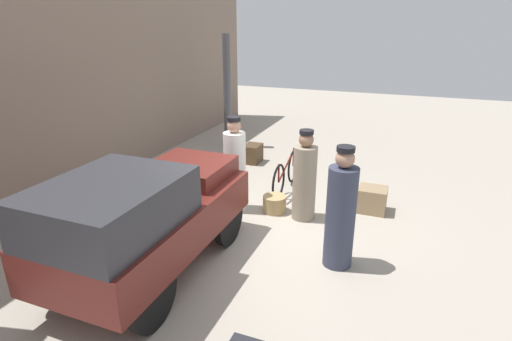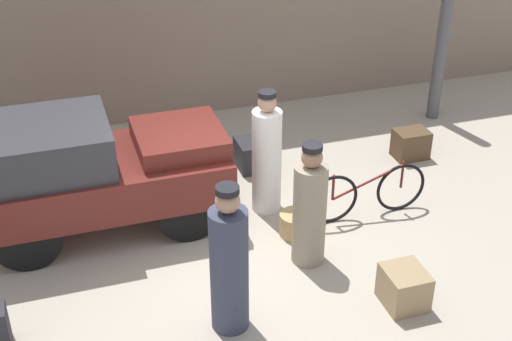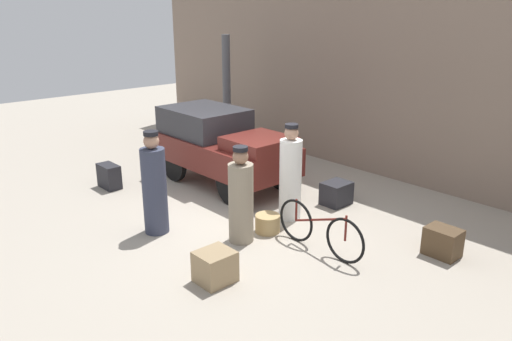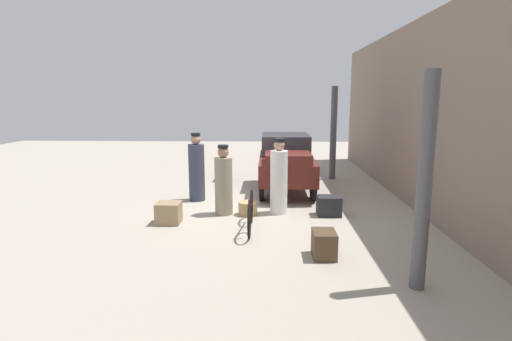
{
  "view_description": "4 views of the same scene",
  "coord_description": "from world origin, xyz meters",
  "px_view_note": "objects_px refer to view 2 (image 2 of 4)",
  "views": [
    {
      "loc": [
        -5.64,
        -2.1,
        3.27
      ],
      "look_at": [
        0.2,
        0.2,
        0.95
      ],
      "focal_mm": 28.0,
      "sensor_mm": 36.0,
      "label": 1
    },
    {
      "loc": [
        -2.15,
        -7.13,
        5.4
      ],
      "look_at": [
        0.2,
        0.2,
        0.95
      ],
      "focal_mm": 50.0,
      "sensor_mm": 36.0,
      "label": 2
    },
    {
      "loc": [
        6.33,
        -5.38,
        3.69
      ],
      "look_at": [
        0.2,
        0.2,
        0.95
      ],
      "focal_mm": 35.0,
      "sensor_mm": 36.0,
      "label": 3
    },
    {
      "loc": [
        9.55,
        0.5,
        2.66
      ],
      "look_at": [
        0.2,
        0.2,
        0.95
      ],
      "focal_mm": 28.0,
      "sensor_mm": 36.0,
      "label": 4
    }
  ],
  "objects_px": {
    "truck": "(89,168)",
    "bicycle": "(367,193)",
    "suitcase_black_upright": "(404,287)",
    "trunk_wicker_pale": "(252,154)",
    "suitcase_tan_flat": "(411,144)",
    "porter_standing_middle": "(229,265)",
    "wicker_basket": "(296,224)",
    "porter_with_bicycle": "(267,157)",
    "porter_carrying_trunk": "(310,210)"
  },
  "relations": [
    {
      "from": "truck",
      "to": "wicker_basket",
      "type": "bearing_deg",
      "value": -21.53
    },
    {
      "from": "bicycle",
      "to": "suitcase_tan_flat",
      "type": "height_order",
      "value": "bicycle"
    },
    {
      "from": "suitcase_tan_flat",
      "to": "truck",
      "type": "bearing_deg",
      "value": -174.81
    },
    {
      "from": "wicker_basket",
      "to": "suitcase_black_upright",
      "type": "bearing_deg",
      "value": -67.7
    },
    {
      "from": "truck",
      "to": "suitcase_tan_flat",
      "type": "relative_size",
      "value": 6.27
    },
    {
      "from": "bicycle",
      "to": "porter_standing_middle",
      "type": "xyz_separation_m",
      "value": [
        -2.35,
        -1.51,
        0.44
      ]
    },
    {
      "from": "suitcase_black_upright",
      "to": "bicycle",
      "type": "bearing_deg",
      "value": 78.03
    },
    {
      "from": "porter_carrying_trunk",
      "to": "suitcase_black_upright",
      "type": "relative_size",
      "value": 3.2
    },
    {
      "from": "bicycle",
      "to": "suitcase_black_upright",
      "type": "relative_size",
      "value": 3.41
    },
    {
      "from": "bicycle",
      "to": "porter_standing_middle",
      "type": "relative_size",
      "value": 0.97
    },
    {
      "from": "porter_with_bicycle",
      "to": "porter_carrying_trunk",
      "type": "relative_size",
      "value": 1.09
    },
    {
      "from": "suitcase_black_upright",
      "to": "truck",
      "type": "bearing_deg",
      "value": 140.04
    },
    {
      "from": "suitcase_tan_flat",
      "to": "trunk_wicker_pale",
      "type": "xyz_separation_m",
      "value": [
        -2.45,
        0.44,
        -0.0
      ]
    },
    {
      "from": "porter_with_bicycle",
      "to": "trunk_wicker_pale",
      "type": "distance_m",
      "value": 1.29
    },
    {
      "from": "porter_with_bicycle",
      "to": "porter_standing_middle",
      "type": "distance_m",
      "value": 2.39
    },
    {
      "from": "truck",
      "to": "wicker_basket",
      "type": "height_order",
      "value": "truck"
    },
    {
      "from": "truck",
      "to": "bicycle",
      "type": "bearing_deg",
      "value": -13.72
    },
    {
      "from": "porter_with_bicycle",
      "to": "suitcase_black_upright",
      "type": "height_order",
      "value": "porter_with_bicycle"
    },
    {
      "from": "truck",
      "to": "porter_with_bicycle",
      "type": "distance_m",
      "value": 2.32
    },
    {
      "from": "porter_standing_middle",
      "to": "wicker_basket",
      "type": "bearing_deg",
      "value": 47.38
    },
    {
      "from": "truck",
      "to": "porter_with_bicycle",
      "type": "bearing_deg",
      "value": -6.42
    },
    {
      "from": "porter_carrying_trunk",
      "to": "suitcase_tan_flat",
      "type": "relative_size",
      "value": 3.14
    },
    {
      "from": "bicycle",
      "to": "wicker_basket",
      "type": "xyz_separation_m",
      "value": [
        -1.06,
        -0.11,
        -0.21
      ]
    },
    {
      "from": "bicycle",
      "to": "trunk_wicker_pale",
      "type": "bearing_deg",
      "value": 121.47
    },
    {
      "from": "bicycle",
      "to": "porter_with_bicycle",
      "type": "xyz_separation_m",
      "value": [
        -1.22,
        0.6,
        0.43
      ]
    },
    {
      "from": "truck",
      "to": "suitcase_black_upright",
      "type": "relative_size",
      "value": 6.38
    },
    {
      "from": "porter_with_bicycle",
      "to": "suitcase_black_upright",
      "type": "relative_size",
      "value": 3.48
    },
    {
      "from": "wicker_basket",
      "to": "suitcase_black_upright",
      "type": "height_order",
      "value": "suitcase_black_upright"
    },
    {
      "from": "porter_with_bicycle",
      "to": "porter_standing_middle",
      "type": "height_order",
      "value": "porter_standing_middle"
    },
    {
      "from": "suitcase_black_upright",
      "to": "porter_standing_middle",
      "type": "bearing_deg",
      "value": 172.31
    },
    {
      "from": "suitcase_black_upright",
      "to": "trunk_wicker_pale",
      "type": "bearing_deg",
      "value": 101.15
    },
    {
      "from": "wicker_basket",
      "to": "trunk_wicker_pale",
      "type": "bearing_deg",
      "value": 90.37
    },
    {
      "from": "trunk_wicker_pale",
      "to": "suitcase_black_upright",
      "type": "bearing_deg",
      "value": -78.85
    },
    {
      "from": "porter_standing_middle",
      "to": "porter_with_bicycle",
      "type": "bearing_deg",
      "value": 61.98
    },
    {
      "from": "bicycle",
      "to": "suitcase_black_upright",
      "type": "bearing_deg",
      "value": -101.97
    },
    {
      "from": "wicker_basket",
      "to": "trunk_wicker_pale",
      "type": "relative_size",
      "value": 0.79
    },
    {
      "from": "suitcase_black_upright",
      "to": "wicker_basket",
      "type": "bearing_deg",
      "value": 112.3
    },
    {
      "from": "porter_carrying_trunk",
      "to": "suitcase_tan_flat",
      "type": "bearing_deg",
      "value": 38.44
    },
    {
      "from": "trunk_wicker_pale",
      "to": "suitcase_tan_flat",
      "type": "bearing_deg",
      "value": -10.25
    },
    {
      "from": "bicycle",
      "to": "porter_standing_middle",
      "type": "height_order",
      "value": "porter_standing_middle"
    },
    {
      "from": "wicker_basket",
      "to": "porter_with_bicycle",
      "type": "distance_m",
      "value": 0.98
    },
    {
      "from": "bicycle",
      "to": "wicker_basket",
      "type": "distance_m",
      "value": 1.09
    },
    {
      "from": "bicycle",
      "to": "suitcase_tan_flat",
      "type": "relative_size",
      "value": 3.35
    },
    {
      "from": "truck",
      "to": "porter_standing_middle",
      "type": "bearing_deg",
      "value": -63.59
    },
    {
      "from": "bicycle",
      "to": "porter_with_bicycle",
      "type": "height_order",
      "value": "porter_with_bicycle"
    },
    {
      "from": "truck",
      "to": "suitcase_tan_flat",
      "type": "bearing_deg",
      "value": 5.19
    },
    {
      "from": "truck",
      "to": "suitcase_black_upright",
      "type": "height_order",
      "value": "truck"
    },
    {
      "from": "truck",
      "to": "porter_carrying_trunk",
      "type": "xyz_separation_m",
      "value": [
        2.42,
        -1.53,
        -0.17
      ]
    },
    {
      "from": "truck",
      "to": "suitcase_tan_flat",
      "type": "xyz_separation_m",
      "value": [
        4.9,
        0.45,
        -0.67
      ]
    },
    {
      "from": "truck",
      "to": "trunk_wicker_pale",
      "type": "height_order",
      "value": "truck"
    }
  ]
}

